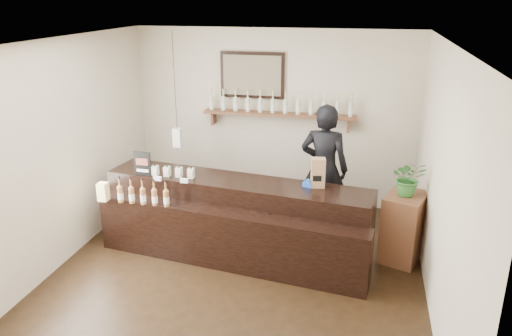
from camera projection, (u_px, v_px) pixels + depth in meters
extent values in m
plane|color=black|center=(235.00, 276.00, 6.13)|extent=(5.00, 5.00, 0.00)
plane|color=beige|center=(274.00, 118.00, 7.97)|extent=(4.50, 0.00, 4.50)
plane|color=beige|center=(138.00, 290.00, 3.36)|extent=(4.50, 0.00, 4.50)
plane|color=beige|center=(57.00, 156.00, 6.13)|extent=(0.00, 5.00, 5.00)
plane|color=beige|center=(442.00, 185.00, 5.21)|extent=(0.00, 5.00, 5.00)
plane|color=white|center=(232.00, 43.00, 5.20)|extent=(5.00, 5.00, 0.00)
cube|color=brown|center=(279.00, 114.00, 7.79)|extent=(2.40, 0.25, 0.04)
cube|color=brown|center=(214.00, 118.00, 8.08)|extent=(0.04, 0.20, 0.20)
cube|color=brown|center=(349.00, 125.00, 7.64)|extent=(0.04, 0.20, 0.20)
cube|color=black|center=(252.00, 75.00, 7.79)|extent=(1.02, 0.04, 0.72)
cube|color=#49412F|center=(252.00, 75.00, 7.76)|extent=(0.92, 0.01, 0.62)
cube|color=white|center=(178.00, 138.00, 7.46)|extent=(0.12, 0.12, 0.28)
cylinder|color=black|center=(175.00, 81.00, 7.18)|extent=(0.01, 0.01, 1.41)
cylinder|color=beige|center=(211.00, 103.00, 7.98)|extent=(0.07, 0.07, 0.20)
cone|color=beige|center=(211.00, 96.00, 7.94)|extent=(0.07, 0.07, 0.05)
cylinder|color=beige|center=(211.00, 92.00, 7.92)|extent=(0.02, 0.02, 0.07)
cylinder|color=#EE9A46|center=(211.00, 89.00, 7.90)|extent=(0.03, 0.03, 0.02)
cylinder|color=white|center=(211.00, 105.00, 7.99)|extent=(0.07, 0.07, 0.09)
cylinder|color=beige|center=(223.00, 104.00, 7.94)|extent=(0.07, 0.07, 0.20)
cone|color=beige|center=(223.00, 96.00, 7.90)|extent=(0.07, 0.07, 0.05)
cylinder|color=beige|center=(223.00, 92.00, 7.88)|extent=(0.02, 0.02, 0.07)
cylinder|color=#EE9A46|center=(223.00, 89.00, 7.86)|extent=(0.03, 0.03, 0.02)
cylinder|color=white|center=(223.00, 105.00, 7.95)|extent=(0.07, 0.07, 0.09)
cylinder|color=beige|center=(236.00, 105.00, 7.90)|extent=(0.07, 0.07, 0.20)
cone|color=beige|center=(235.00, 97.00, 7.86)|extent=(0.07, 0.07, 0.05)
cylinder|color=beige|center=(235.00, 93.00, 7.84)|extent=(0.02, 0.02, 0.07)
cylinder|color=#EE9A46|center=(235.00, 90.00, 7.82)|extent=(0.03, 0.03, 0.02)
cylinder|color=white|center=(236.00, 106.00, 7.90)|extent=(0.07, 0.07, 0.09)
cylinder|color=beige|center=(248.00, 105.00, 7.86)|extent=(0.07, 0.07, 0.20)
cone|color=beige|center=(248.00, 97.00, 7.81)|extent=(0.07, 0.07, 0.05)
cylinder|color=beige|center=(248.00, 93.00, 7.79)|extent=(0.02, 0.02, 0.07)
cylinder|color=#EE9A46|center=(248.00, 90.00, 7.78)|extent=(0.03, 0.03, 0.02)
cylinder|color=white|center=(248.00, 106.00, 7.86)|extent=(0.07, 0.07, 0.09)
cylinder|color=beige|center=(260.00, 106.00, 7.82)|extent=(0.07, 0.07, 0.20)
cone|color=beige|center=(260.00, 98.00, 7.77)|extent=(0.07, 0.07, 0.05)
cylinder|color=beige|center=(260.00, 94.00, 7.75)|extent=(0.02, 0.02, 0.07)
cylinder|color=#EE9A46|center=(260.00, 91.00, 7.74)|extent=(0.03, 0.03, 0.02)
cylinder|color=white|center=(260.00, 107.00, 7.82)|extent=(0.07, 0.07, 0.09)
cylinder|color=beige|center=(273.00, 106.00, 7.77)|extent=(0.07, 0.07, 0.20)
cone|color=beige|center=(273.00, 98.00, 7.73)|extent=(0.07, 0.07, 0.05)
cylinder|color=beige|center=(273.00, 94.00, 7.71)|extent=(0.02, 0.02, 0.07)
cylinder|color=#EE9A46|center=(273.00, 91.00, 7.70)|extent=(0.03, 0.03, 0.02)
cylinder|color=white|center=(273.00, 108.00, 7.78)|extent=(0.07, 0.07, 0.09)
cylinder|color=beige|center=(285.00, 107.00, 7.73)|extent=(0.07, 0.07, 0.20)
cone|color=beige|center=(286.00, 99.00, 7.69)|extent=(0.07, 0.07, 0.05)
cylinder|color=beige|center=(286.00, 95.00, 7.67)|extent=(0.02, 0.02, 0.07)
cylinder|color=#EE9A46|center=(286.00, 92.00, 7.66)|extent=(0.03, 0.03, 0.02)
cylinder|color=white|center=(285.00, 108.00, 7.74)|extent=(0.07, 0.07, 0.09)
cylinder|color=beige|center=(298.00, 108.00, 7.69)|extent=(0.07, 0.07, 0.20)
cone|color=beige|center=(298.00, 99.00, 7.65)|extent=(0.07, 0.07, 0.05)
cylinder|color=beige|center=(299.00, 96.00, 7.63)|extent=(0.02, 0.02, 0.07)
cylinder|color=#EE9A46|center=(299.00, 92.00, 7.62)|extent=(0.03, 0.03, 0.02)
cylinder|color=white|center=(298.00, 109.00, 7.70)|extent=(0.07, 0.07, 0.09)
cylinder|color=beige|center=(311.00, 108.00, 7.65)|extent=(0.07, 0.07, 0.20)
cone|color=beige|center=(311.00, 100.00, 7.61)|extent=(0.07, 0.07, 0.05)
cylinder|color=beige|center=(312.00, 96.00, 7.59)|extent=(0.02, 0.02, 0.07)
cylinder|color=#EE9A46|center=(312.00, 93.00, 7.57)|extent=(0.03, 0.03, 0.02)
cylinder|color=white|center=(311.00, 109.00, 7.66)|extent=(0.07, 0.07, 0.09)
cylinder|color=beige|center=(324.00, 109.00, 7.61)|extent=(0.07, 0.07, 0.20)
cone|color=beige|center=(325.00, 101.00, 7.57)|extent=(0.07, 0.07, 0.05)
cylinder|color=beige|center=(325.00, 97.00, 7.55)|extent=(0.02, 0.02, 0.07)
cylinder|color=#EE9A46|center=(325.00, 94.00, 7.53)|extent=(0.03, 0.03, 0.02)
cylinder|color=white|center=(324.00, 110.00, 7.62)|extent=(0.07, 0.07, 0.09)
cylinder|color=beige|center=(337.00, 109.00, 7.57)|extent=(0.07, 0.07, 0.20)
cone|color=beige|center=(338.00, 101.00, 7.53)|extent=(0.07, 0.07, 0.05)
cylinder|color=beige|center=(338.00, 97.00, 7.51)|extent=(0.02, 0.02, 0.07)
cylinder|color=#EE9A46|center=(338.00, 94.00, 7.49)|extent=(0.03, 0.03, 0.02)
cylinder|color=white|center=(337.00, 111.00, 7.58)|extent=(0.07, 0.07, 0.09)
cylinder|color=beige|center=(351.00, 110.00, 7.53)|extent=(0.07, 0.07, 0.20)
cone|color=beige|center=(351.00, 102.00, 7.49)|extent=(0.07, 0.07, 0.05)
cylinder|color=beige|center=(352.00, 98.00, 7.47)|extent=(0.02, 0.02, 0.07)
cylinder|color=#EE9A46|center=(352.00, 95.00, 7.45)|extent=(0.03, 0.03, 0.02)
cylinder|color=white|center=(351.00, 111.00, 7.54)|extent=(0.07, 0.07, 0.09)
cube|color=black|center=(237.00, 215.00, 6.64)|extent=(3.61, 1.11, 0.99)
cube|color=black|center=(227.00, 239.00, 6.25)|extent=(3.56, 0.80, 0.75)
cube|color=white|center=(158.00, 178.00, 6.46)|extent=(0.10, 0.04, 0.05)
cube|color=white|center=(184.00, 181.00, 6.39)|extent=(0.10, 0.04, 0.05)
cube|color=#F7F397|center=(104.00, 196.00, 6.44)|extent=(0.12, 0.12, 0.12)
cube|color=#F7F397|center=(103.00, 187.00, 6.40)|extent=(0.12, 0.12, 0.12)
cube|color=beige|center=(155.00, 170.00, 6.63)|extent=(0.08, 0.08, 0.13)
cube|color=beige|center=(154.00, 172.00, 6.59)|extent=(0.07, 0.00, 0.06)
cylinder|color=black|center=(155.00, 165.00, 6.60)|extent=(0.02, 0.02, 0.03)
cube|color=beige|center=(167.00, 171.00, 6.60)|extent=(0.08, 0.08, 0.13)
cube|color=beige|center=(166.00, 173.00, 6.55)|extent=(0.07, 0.00, 0.06)
cylinder|color=black|center=(167.00, 165.00, 6.57)|extent=(0.02, 0.02, 0.03)
cube|color=beige|center=(179.00, 172.00, 6.56)|extent=(0.08, 0.08, 0.13)
cube|color=beige|center=(178.00, 173.00, 6.52)|extent=(0.07, 0.00, 0.06)
cylinder|color=black|center=(179.00, 166.00, 6.54)|extent=(0.02, 0.02, 0.03)
cube|color=beige|center=(191.00, 173.00, 6.53)|extent=(0.08, 0.08, 0.13)
cube|color=beige|center=(190.00, 174.00, 6.49)|extent=(0.07, 0.00, 0.06)
cylinder|color=black|center=(191.00, 167.00, 6.50)|extent=(0.02, 0.02, 0.03)
cylinder|color=#926031|center=(120.00, 195.00, 6.38)|extent=(0.07, 0.07, 0.20)
cone|color=#926031|center=(120.00, 185.00, 6.34)|extent=(0.07, 0.07, 0.05)
cylinder|color=#926031|center=(119.00, 181.00, 6.32)|extent=(0.02, 0.02, 0.07)
cylinder|color=black|center=(119.00, 177.00, 6.30)|extent=(0.03, 0.03, 0.02)
cylinder|color=white|center=(121.00, 196.00, 6.39)|extent=(0.07, 0.07, 0.09)
cylinder|color=#926031|center=(132.00, 196.00, 6.35)|extent=(0.07, 0.07, 0.20)
cone|color=#926031|center=(131.00, 186.00, 6.31)|extent=(0.07, 0.07, 0.05)
cylinder|color=#926031|center=(130.00, 182.00, 6.29)|extent=(0.02, 0.02, 0.07)
cylinder|color=black|center=(130.00, 178.00, 6.27)|extent=(0.03, 0.03, 0.02)
cylinder|color=white|center=(132.00, 197.00, 6.35)|extent=(0.07, 0.07, 0.09)
cylinder|color=#926031|center=(143.00, 197.00, 6.32)|extent=(0.07, 0.07, 0.20)
cone|color=#926031|center=(142.00, 187.00, 6.27)|extent=(0.07, 0.07, 0.05)
cylinder|color=#926031|center=(142.00, 183.00, 6.25)|extent=(0.02, 0.02, 0.07)
cylinder|color=black|center=(142.00, 179.00, 6.24)|extent=(0.03, 0.03, 0.02)
cylinder|color=white|center=(143.00, 198.00, 6.32)|extent=(0.07, 0.07, 0.09)
cylinder|color=#926031|center=(155.00, 198.00, 6.28)|extent=(0.07, 0.07, 0.20)
cone|color=#926031|center=(154.00, 188.00, 6.24)|extent=(0.07, 0.07, 0.05)
cylinder|color=#926031|center=(154.00, 184.00, 6.22)|extent=(0.02, 0.02, 0.07)
cylinder|color=black|center=(153.00, 180.00, 6.21)|extent=(0.03, 0.03, 0.02)
cylinder|color=white|center=(155.00, 199.00, 6.29)|extent=(0.07, 0.07, 0.09)
cylinder|color=#926031|center=(166.00, 199.00, 6.25)|extent=(0.07, 0.07, 0.20)
cone|color=#926031|center=(166.00, 189.00, 6.21)|extent=(0.07, 0.07, 0.05)
cylinder|color=#926031|center=(165.00, 185.00, 6.19)|extent=(0.02, 0.02, 0.07)
cylinder|color=black|center=(165.00, 181.00, 6.17)|extent=(0.03, 0.03, 0.02)
cylinder|color=white|center=(166.00, 200.00, 6.26)|extent=(0.07, 0.07, 0.09)
cube|color=black|center=(142.00, 164.00, 6.60)|extent=(0.24, 0.03, 0.33)
cube|color=brown|center=(142.00, 162.00, 6.58)|extent=(0.17, 0.01, 0.09)
cube|color=white|center=(143.00, 171.00, 6.62)|extent=(0.17, 0.01, 0.04)
cube|color=#906845|center=(318.00, 173.00, 6.20)|extent=(0.19, 0.16, 0.37)
cube|color=black|center=(317.00, 179.00, 6.15)|extent=(0.11, 0.02, 0.07)
cube|color=#194FB1|center=(308.00, 185.00, 6.24)|extent=(0.14, 0.09, 0.06)
cylinder|color=#194FB1|center=(308.00, 182.00, 6.22)|extent=(0.07, 0.05, 0.07)
cube|color=brown|center=(403.00, 227.00, 6.41)|extent=(0.63, 0.73, 0.89)
imported|color=#306F2C|center=(409.00, 178.00, 6.18)|extent=(0.45, 0.40, 0.46)
imported|color=black|center=(324.00, 161.00, 7.02)|extent=(0.83, 0.60, 2.12)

